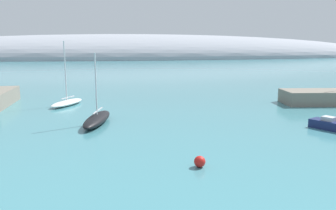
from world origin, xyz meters
name	(u,v)px	position (x,y,z in m)	size (l,w,h in m)	color
distant_ridge	(135,57)	(8.98, 196.11, 0.00)	(332.26, 78.23, 27.30)	#999EA8
sailboat_black_near_shore	(97,119)	(-9.49, 25.78, 0.53)	(3.71, 8.16, 7.33)	black
sailboat_white_mid_mooring	(67,102)	(-13.74, 37.45, 0.45)	(4.83, 6.67, 8.58)	white
motorboat_navy_foreground	(335,126)	(13.14, 18.87, 0.46)	(3.55, 5.10, 1.23)	navy
mooring_buoy_red	(200,162)	(-2.40, 11.60, 0.39)	(0.78, 0.78, 0.78)	red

